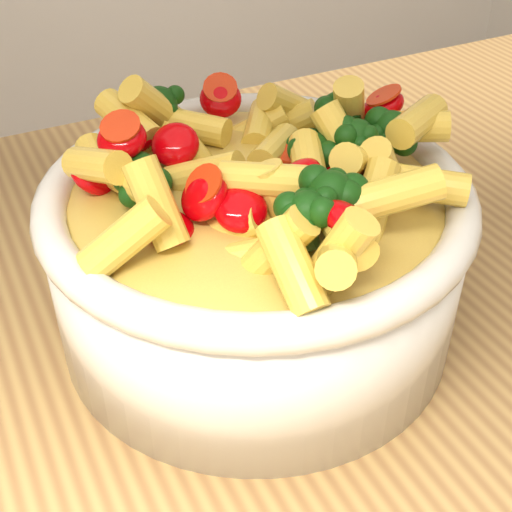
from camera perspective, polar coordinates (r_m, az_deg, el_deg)
name	(u,v)px	position (r m, az deg, el deg)	size (l,w,h in m)	color
table	(380,414)	(0.58, 9.86, -12.35)	(1.20, 0.80, 0.90)	#A78047
serving_bowl	(256,254)	(0.46, 0.00, 0.14)	(0.27, 0.27, 0.12)	silver
pasta_salad	(256,157)	(0.42, 0.00, 7.95)	(0.21, 0.21, 0.05)	#FFD050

